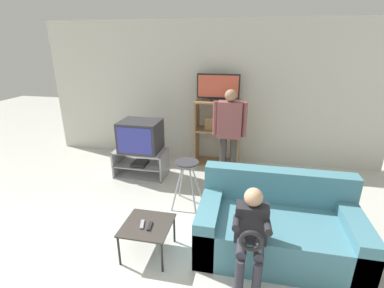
% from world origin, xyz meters
% --- Properties ---
extents(wall_back, '(6.40, 0.06, 2.60)m').
position_xyz_m(wall_back, '(0.00, 3.80, 1.30)').
color(wall_back, beige).
rests_on(wall_back, ground_plane).
extents(tv_stand, '(0.88, 0.49, 0.47)m').
position_xyz_m(tv_stand, '(-0.99, 2.75, 0.23)').
color(tv_stand, '#939399').
rests_on(tv_stand, ground_plane).
extents(television_main, '(0.66, 0.54, 0.52)m').
position_xyz_m(television_main, '(-0.98, 2.76, 0.72)').
color(television_main, '#2D2D33').
rests_on(television_main, tv_stand).
extents(media_shelf, '(0.82, 0.41, 1.22)m').
position_xyz_m(media_shelf, '(0.23, 3.52, 0.62)').
color(media_shelf, '#9E7A51').
rests_on(media_shelf, ground_plane).
extents(television_flat, '(0.76, 0.20, 0.47)m').
position_xyz_m(television_flat, '(0.22, 3.55, 1.44)').
color(television_flat, black).
rests_on(television_flat, media_shelf).
extents(folding_stool, '(0.37, 0.45, 0.67)m').
position_xyz_m(folding_stool, '(-0.00, 1.99, 0.53)').
color(folding_stool, '#99999E').
rests_on(folding_stool, ground_plane).
extents(snack_table, '(0.51, 0.51, 0.37)m').
position_xyz_m(snack_table, '(-0.20, 0.94, 0.33)').
color(snack_table, '#38332D').
rests_on(snack_table, ground_plane).
extents(remote_control_black, '(0.05, 0.15, 0.02)m').
position_xyz_m(remote_control_black, '(-0.16, 0.90, 0.38)').
color(remote_control_black, '#232328').
rests_on(remote_control_black, snack_table).
extents(remote_control_white, '(0.07, 0.15, 0.02)m').
position_xyz_m(remote_control_white, '(-0.25, 0.91, 0.38)').
color(remote_control_white, gray).
rests_on(remote_control_white, snack_table).
extents(couch, '(1.69, 0.93, 0.83)m').
position_xyz_m(couch, '(1.17, 1.29, 0.28)').
color(couch, teal).
rests_on(couch, ground_plane).
extents(person_standing_adult, '(0.53, 0.20, 1.53)m').
position_xyz_m(person_standing_adult, '(0.49, 2.84, 0.93)').
color(person_standing_adult, '#3D3833').
rests_on(person_standing_adult, ground_plane).
extents(person_seated_child, '(0.33, 0.43, 0.98)m').
position_xyz_m(person_seated_child, '(0.88, 0.76, 0.59)').
color(person_seated_child, '#2D2D38').
rests_on(person_seated_child, ground_plane).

